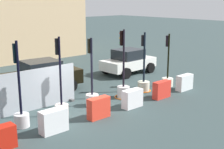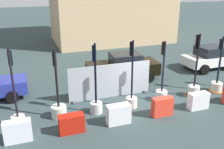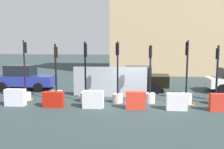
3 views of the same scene
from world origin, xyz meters
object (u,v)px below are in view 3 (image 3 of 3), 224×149
object	(u,v)px
traffic_light_6	(216,95)
construction_barrier_1	(54,99)
car_blue_estate	(24,78)
construction_barrier_5	(221,102)
traffic_light_3	(118,91)
car_black_sedan	(136,78)
traffic_light_5	(186,94)
construction_barrier_0	(15,97)
traffic_light_2	(86,90)
traffic_light_0	(26,90)
construction_barrier_2	(93,99)
construction_barrier_4	(177,102)
traffic_light_1	(56,91)
construction_barrier_3	(136,100)
traffic_light_4	(150,91)

from	to	relation	value
traffic_light_6	construction_barrier_1	xyz separation A→B (m)	(-8.76, -1.45, -0.12)
car_blue_estate	construction_barrier_5	bearing A→B (deg)	-20.85
traffic_light_3	car_black_sedan	distance (m)	3.97
traffic_light_3	traffic_light_5	distance (m)	3.82
car_blue_estate	construction_barrier_0	bearing A→B (deg)	-70.18
traffic_light_5	car_blue_estate	size ratio (longest dim) A/B	0.82
traffic_light_2	car_black_sedan	size ratio (longest dim) A/B	0.73
traffic_light_0	construction_barrier_5	world-z (taller)	traffic_light_0
construction_barrier_0	construction_barrier_2	bearing A→B (deg)	-0.49
car_blue_estate	construction_barrier_4	bearing A→B (deg)	-24.69
traffic_light_0	construction_barrier_2	xyz separation A→B (m)	(4.25, -1.30, -0.19)
construction_barrier_2	construction_barrier_5	world-z (taller)	construction_barrier_2
traffic_light_1	construction_barrier_0	distance (m)	2.31
traffic_light_6	car_black_sedan	world-z (taller)	traffic_light_6
construction_barrier_1	car_blue_estate	bearing A→B (deg)	129.08
traffic_light_6	construction_barrier_1	size ratio (longest dim) A/B	3.06
construction_barrier_4	construction_barrier_5	bearing A→B (deg)	-0.26
construction_barrier_1	construction_barrier_5	xyz separation A→B (m)	(8.54, -0.01, 0.04)
construction_barrier_5	construction_barrier_1	bearing A→B (deg)	179.92
construction_barrier_0	car_black_sedan	xyz separation A→B (m)	(6.53, 5.05, 0.41)
construction_barrier_1	car_blue_estate	xyz separation A→B (m)	(-3.81, 4.69, 0.45)
traffic_light_5	construction_barrier_3	distance (m)	3.11
traffic_light_0	traffic_light_1	size ratio (longest dim) A/B	1.06
construction_barrier_5	traffic_light_4	bearing A→B (deg)	156.80
traffic_light_1	car_blue_estate	distance (m)	4.76
traffic_light_0	construction_barrier_1	world-z (taller)	traffic_light_0
traffic_light_5	car_black_sedan	distance (m)	4.64
construction_barrier_0	construction_barrier_5	distance (m)	10.68
traffic_light_0	construction_barrier_4	xyz separation A→B (m)	(8.52, -1.32, -0.21)
construction_barrier_3	traffic_light_3	bearing A→B (deg)	128.59
traffic_light_0	traffic_light_2	xyz separation A→B (m)	(3.59, 0.02, 0.06)
traffic_light_0	construction_barrier_1	xyz separation A→B (m)	(2.13, -1.31, -0.24)
traffic_light_3	construction_barrier_2	distance (m)	1.75
traffic_light_1	car_black_sedan	size ratio (longest dim) A/B	0.71
traffic_light_1	construction_barrier_2	size ratio (longest dim) A/B	3.11
construction_barrier_0	construction_barrier_5	size ratio (longest dim) A/B	1.03
traffic_light_6	traffic_light_5	bearing A→B (deg)	-176.94
traffic_light_2	car_blue_estate	world-z (taller)	traffic_light_2
traffic_light_2	construction_barrier_2	size ratio (longest dim) A/B	3.23
traffic_light_1	car_black_sedan	xyz separation A→B (m)	(4.70, 3.63, 0.27)
construction_barrier_2	car_blue_estate	size ratio (longest dim) A/B	0.25
traffic_light_3	car_blue_estate	world-z (taller)	traffic_light_3
construction_barrier_2	construction_barrier_4	world-z (taller)	construction_barrier_2
traffic_light_1	traffic_light_0	bearing A→B (deg)	-175.24
construction_barrier_0	construction_barrier_2	world-z (taller)	construction_barrier_0
traffic_light_5	construction_barrier_5	size ratio (longest dim) A/B	3.34
traffic_light_2	construction_barrier_3	distance (m)	3.19
traffic_light_6	construction_barrier_5	world-z (taller)	traffic_light_6
construction_barrier_2	car_black_sedan	size ratio (longest dim) A/B	0.23
traffic_light_5	construction_barrier_2	size ratio (longest dim) A/B	3.28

